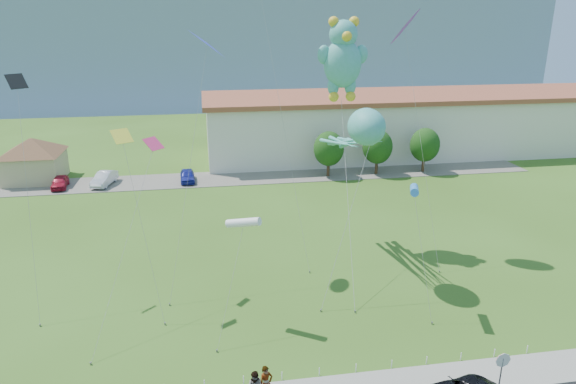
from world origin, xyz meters
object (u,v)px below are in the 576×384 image
Objects in this scene: octopus_kite at (360,135)px; parked_car_blue at (187,176)px; stop_sign at (502,364)px; parked_car_red at (60,182)px; parked_car_silver at (104,179)px; warehouse at (423,122)px; teddy_bear_kite at (343,57)px; pavilion at (33,155)px; pedestrian_left at (266,383)px.

parked_car_blue is at bearing 118.36° from octopus_kite.
parked_car_red is at bearing 127.85° from stop_sign.
parked_car_red is 37.19m from octopus_kite.
parked_car_silver reaches higher than parked_car_blue.
teddy_bear_kite is at bearing -124.95° from warehouse.
pavilion is at bearing 171.64° from parked_car_silver.
octopus_kite is 0.68× the size of teddy_bear_kite.
teddy_bear_kite is (-3.07, 20.21, 13.25)m from stop_sign.
parked_car_silver is at bearing 139.96° from teddy_bear_kite.
parked_car_silver is 9.25m from parked_car_blue.
stop_sign is 1.33× the size of pedestrian_left.
pedestrian_left is 18.18m from octopus_kite.
teddy_bear_kite reaches higher than parked_car_silver.
octopus_kite is 7.29m from teddy_bear_kite.
warehouse reaches higher than stop_sign.
pavilion is 53.90m from stop_sign.
parked_car_red is 13.95m from parked_car_blue.
parked_car_red is 4.72m from parked_car_silver.
parked_car_red is 35.70m from teddy_bear_kite.
stop_sign is at bearing -51.56° from pavilion.
stop_sign is 0.14× the size of teddy_bear_kite.
teddy_bear_kite reaches higher than parked_car_red.
pavilion is 17.91m from parked_car_blue.
stop_sign is 41.94m from parked_car_blue.
teddy_bear_kite is (0.09, 5.43, 4.87)m from octopus_kite.
octopus_kite is at bearing -42.11° from pavilion.
warehouse is 54.53m from pedestrian_left.
teddy_bear_kite is at bearing -26.44° from parked_car_silver.
parked_car_silver is 0.25× the size of teddy_bear_kite.
warehouse is 13.58× the size of parked_car_silver.
warehouse is at bearing 7.44° from parked_car_red.
parked_car_silver reaches higher than parked_car_red.
octopus_kite is at bearing -64.12° from parked_car_blue.
stop_sign is 11.62m from pedestrian_left.
parked_car_silver is 32.41m from teddy_bear_kite.
warehouse is 32.53× the size of pedestrian_left.
teddy_bear_kite reaches higher than warehouse.
parked_car_blue reaches higher than parked_car_red.
pavilion reaches higher than parked_car_blue.
octopus_kite is at bearing -120.46° from warehouse.
warehouse reaches higher than pavilion.
parked_car_silver is at bearing -0.93° from parked_car_red.
octopus_kite is at bearing -33.82° from parked_car_silver.
pavilion is at bearing 137.89° from octopus_kite.
pavilion is 39.45m from teddy_bear_kite.
parked_car_red is at bearing -163.16° from parked_car_silver.
warehouse is 47.63m from parked_car_red.
warehouse is 34.10m from parked_car_blue.
parked_car_red is at bearing 97.19° from pedestrian_left.
octopus_kite is (22.17, -24.13, 9.46)m from parked_car_silver.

